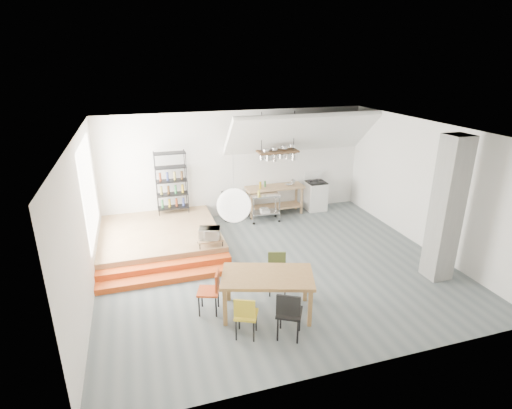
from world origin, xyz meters
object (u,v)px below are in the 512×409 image
object	(u,v)px
mini_fridge	(231,206)
rolling_cart	(265,204)
stove	(315,195)
dining_table	(267,279)

from	to	relation	value
mini_fridge	rolling_cart	bearing A→B (deg)	-28.76
stove	rolling_cart	bearing A→B (deg)	-166.25
stove	rolling_cart	distance (m)	1.92
stove	dining_table	bearing A→B (deg)	-124.03
dining_table	rolling_cart	world-z (taller)	rolling_cart
stove	dining_table	world-z (taller)	stove
dining_table	stove	bearing A→B (deg)	73.93
stove	mini_fridge	bearing A→B (deg)	179.09
stove	rolling_cart	xyz separation A→B (m)	(-1.86, -0.46, 0.06)
stove	mini_fridge	world-z (taller)	stove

